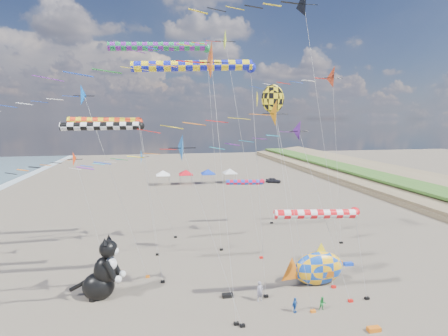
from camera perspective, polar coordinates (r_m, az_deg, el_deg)
delta_kite_0 at (r=40.26m, az=15.50°, el=13.76°), size 11.47×2.60×20.27m
delta_kite_1 at (r=23.82m, az=5.62°, el=8.16°), size 12.02×2.09×15.96m
delta_kite_2 at (r=22.70m, az=-5.93°, el=16.42°), size 12.13×2.59×19.39m
delta_kite_3 at (r=35.67m, az=14.89°, el=24.72°), size 13.28×3.11×26.65m
delta_kite_4 at (r=34.77m, az=-0.13°, el=19.43°), size 11.05×2.13×22.77m
delta_kite_5 at (r=25.78m, az=12.19°, el=5.07°), size 9.84×1.67×14.50m
delta_kite_6 at (r=41.95m, az=-13.41°, el=1.49°), size 9.91×1.86×11.19m
delta_kite_7 at (r=31.94m, az=-23.43°, el=10.24°), size 11.60×1.89×17.41m
delta_kite_8 at (r=22.19m, az=-7.49°, el=2.50°), size 9.65×1.97×13.69m
delta_kite_9 at (r=36.18m, az=-25.57°, el=0.63°), size 8.30×1.53×11.53m
windsock_0 at (r=27.61m, az=15.50°, el=-7.28°), size 8.13×0.75×7.76m
windsock_1 at (r=36.71m, az=-18.37°, el=7.14°), size 8.37×0.84×14.66m
windsock_2 at (r=26.12m, az=-4.20°, el=16.12°), size 10.28×0.79×18.65m
windsock_3 at (r=37.16m, az=-9.92°, el=18.84°), size 11.34×0.88×22.04m
windsock_4 at (r=47.39m, az=3.79°, el=-2.36°), size 6.65×0.73×6.37m
windsock_5 at (r=30.17m, az=-18.77°, el=6.31°), size 7.94×0.70×14.25m
angelfish_kite at (r=33.40m, az=7.66°, el=10.90°), size 3.74×3.02×17.66m
cat_inflatable at (r=31.02m, az=-19.40°, el=-14.96°), size 4.22×2.80×5.22m
fish_inflatable at (r=33.02m, az=15.06°, el=-15.51°), size 6.13×2.36×3.85m
person_adult at (r=29.74m, az=5.89°, el=-19.39°), size 0.68×0.53×1.63m
child_green at (r=29.48m, az=15.78°, el=-20.53°), size 0.59×0.49×1.08m
child_blue at (r=28.74m, az=11.49°, el=-21.07°), size 0.73×0.61×1.17m
kite_bag_0 at (r=38.15m, az=19.65°, el=-14.53°), size 0.90×0.44×0.30m
kite_bag_1 at (r=28.38m, az=23.27°, el=-23.02°), size 0.90×0.44×0.30m
kite_bag_3 at (r=30.43m, az=0.61°, el=-20.09°), size 0.90×0.44×0.30m
tent_row at (r=78.13m, az=-4.43°, el=-0.34°), size 19.20×4.20×3.80m
parked_car at (r=80.40m, az=8.04°, el=-2.01°), size 3.70×2.60×1.17m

